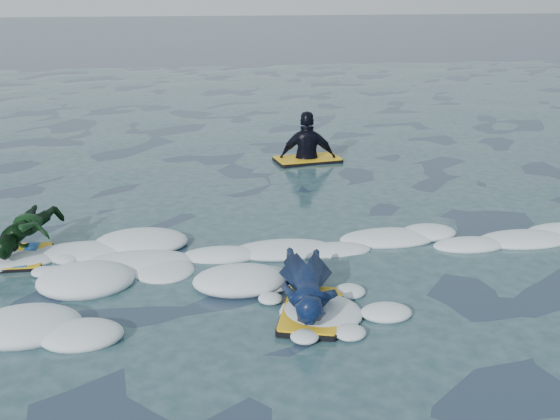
{
  "coord_description": "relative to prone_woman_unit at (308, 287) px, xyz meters",
  "views": [
    {
      "loc": [
        0.03,
        -6.59,
        3.25
      ],
      "look_at": [
        1.23,
        1.6,
        0.51
      ],
      "focal_mm": 45.0,
      "sensor_mm": 36.0,
      "label": 1
    }
  ],
  "objects": [
    {
      "name": "ground",
      "position": [
        -1.28,
        0.06,
        -0.22
      ],
      "size": [
        120.0,
        120.0,
        0.0
      ],
      "primitive_type": "plane",
      "color": "#1B2941",
      "rests_on": "ground"
    },
    {
      "name": "prone_woman_unit",
      "position": [
        0.0,
        0.0,
        0.0
      ],
      "size": [
        0.89,
        1.7,
        0.42
      ],
      "rotation": [
        0.0,
        0.0,
        1.27
      ],
      "color": "black",
      "rests_on": "ground"
    },
    {
      "name": "foam_band",
      "position": [
        -1.28,
        1.09,
        -0.22
      ],
      "size": [
        12.0,
        3.1,
        0.3
      ],
      "primitive_type": null,
      "color": "white",
      "rests_on": "ground"
    },
    {
      "name": "prone_child_unit",
      "position": [
        -3.14,
        1.92,
        0.04
      ],
      "size": [
        0.97,
        1.41,
        0.5
      ],
      "rotation": [
        0.0,
        0.0,
        1.53
      ],
      "color": "black",
      "rests_on": "ground"
    },
    {
      "name": "waiting_rider_unit",
      "position": [
        1.09,
        5.92,
        -0.17
      ],
      "size": [
        1.29,
        0.84,
        1.8
      ],
      "rotation": [
        0.0,
        0.0,
        0.16
      ],
      "color": "black",
      "rests_on": "ground"
    }
  ]
}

